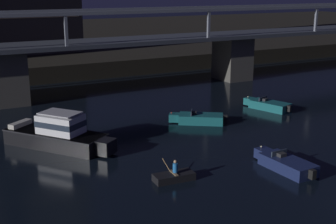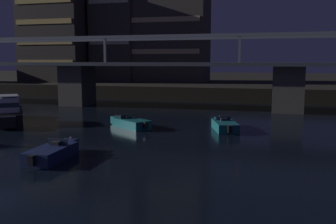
# 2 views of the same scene
# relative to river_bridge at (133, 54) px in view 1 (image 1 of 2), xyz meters

# --- Properties ---
(far_riverbank) EXTENTS (240.00, 80.00, 2.20)m
(far_riverbank) POSITION_rel_river_bridge_xyz_m (0.00, 48.01, -3.16)
(far_riverbank) COLOR black
(far_riverbank) RESTS_ON ground
(river_bridge) EXTENTS (91.23, 6.40, 9.38)m
(river_bridge) POSITION_rel_river_bridge_xyz_m (0.00, 0.00, 0.00)
(river_bridge) COLOR #4C4944
(river_bridge) RESTS_ON ground
(cabin_cruiser_near_left) EXTENTS (7.10, 8.56, 2.79)m
(cabin_cruiser_near_left) POSITION_rel_river_bridge_xyz_m (-13.25, -16.01, -3.21)
(cabin_cruiser_near_left) COLOR black
(cabin_cruiser_near_left) RESTS_ON ground
(speedboat_near_center) EXTENTS (1.96, 5.21, 1.16)m
(speedboat_near_center) POSITION_rel_river_bridge_xyz_m (-1.04, -27.54, -3.84)
(speedboat_near_center) COLOR #19234C
(speedboat_near_center) RESTS_ON ground
(speedboat_near_right) EXTENTS (4.76, 3.86, 1.16)m
(speedboat_near_right) POSITION_rel_river_bridge_xyz_m (-0.43, -15.45, -3.84)
(speedboat_near_right) COLOR #196066
(speedboat_near_right) RESTS_ON ground
(speedboat_mid_left) EXTENTS (2.91, 5.15, 1.16)m
(speedboat_mid_left) POSITION_rel_river_bridge_xyz_m (8.26, -14.53, -3.84)
(speedboat_mid_left) COLOR #196066
(speedboat_mid_left) RESTS_ON ground
(dinghy_with_paddler) EXTENTS (2.67, 2.44, 1.36)m
(dinghy_with_paddler) POSITION_rel_river_bridge_xyz_m (-8.52, -25.65, -3.98)
(dinghy_with_paddler) COLOR black
(dinghy_with_paddler) RESTS_ON ground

